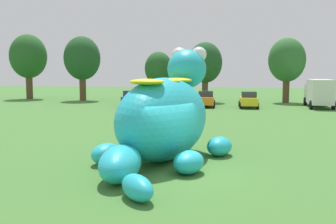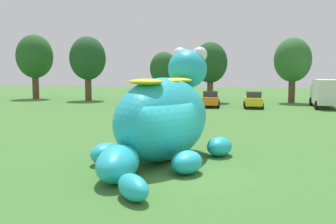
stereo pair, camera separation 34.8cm
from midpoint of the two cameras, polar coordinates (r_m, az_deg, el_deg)
name	(u,v)px [view 2 (the right image)]	position (r m, az deg, el deg)	size (l,w,h in m)	color
ground_plane	(181,171)	(14.65, 2.65, -8.77)	(160.00, 160.00, 0.00)	#427533
giant_inflatable_creature	(164,118)	(16.23, -0.04, -0.85)	(5.84, 9.89, 4.92)	#23B2C6
car_blue	(136,98)	(42.39, -4.50, 2.05)	(2.34, 4.29, 1.72)	#2347B7
car_green	(174,99)	(41.53, 1.07, 1.99)	(1.98, 4.12, 1.72)	#1E7238
car_orange	(211,99)	(41.37, 6.56, 1.94)	(2.08, 4.17, 1.72)	orange
car_yellow	(253,100)	(41.01, 12.74, 1.79)	(2.03, 4.15, 1.72)	yellow
box_truck	(325,92)	(43.27, 22.36, 2.68)	(2.57, 6.48, 2.95)	silver
tree_far_left	(35,57)	(56.82, -18.95, 7.71)	(4.99, 4.99, 8.86)	brown
tree_left	(88,59)	(51.55, -11.60, 7.73)	(4.68, 4.68, 8.31)	brown
tree_mid_left	(164,69)	(49.45, -0.43, 6.40)	(3.55, 3.55, 6.29)	brown
tree_centre_left	(210,63)	(47.88, 6.49, 7.21)	(4.15, 4.15, 7.36)	brown
tree_centre	(293,60)	(48.91, 18.15, 7.28)	(4.40, 4.40, 7.82)	brown
spectator_near_inflatable	(192,116)	(25.27, 3.99, -0.59)	(0.38, 0.26, 1.71)	#2D334C
spectator_mid_field	(146,102)	(37.26, -3.00, 1.52)	(0.38, 0.26, 1.71)	#726656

